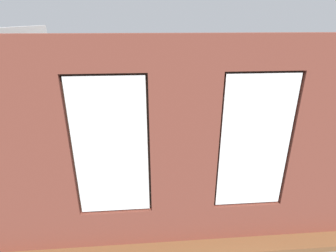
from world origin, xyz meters
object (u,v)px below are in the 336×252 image
at_px(candle_jar, 179,142).
at_px(potted_plant_foreground_right, 75,115).
at_px(papasan_chair, 150,120).
at_px(potted_plant_by_left_couch, 246,129).
at_px(tv_flatscreen, 37,131).
at_px(potted_plant_mid_room_small, 209,130).
at_px(potted_plant_corner_far_left, 335,163).
at_px(couch_by_window, 166,195).
at_px(coffee_table, 163,149).
at_px(cup_ceramic, 156,144).
at_px(media_console, 42,156).
at_px(remote_gray, 168,148).
at_px(potted_plant_beside_window_right, 43,190).
at_px(potted_plant_between_couches, 247,177).
at_px(table_plant_small, 163,141).
at_px(potted_plant_corner_near_left, 250,106).
at_px(couch_left, 283,154).
at_px(potted_plant_near_tv, 48,161).

bearing_deg(candle_jar, potted_plant_foreground_right, -34.29).
xyz_separation_m(papasan_chair, potted_plant_by_left_couch, (-2.60, 0.84, -0.04)).
height_order(tv_flatscreen, potted_plant_mid_room_small, tv_flatscreen).
bearing_deg(papasan_chair, potted_plant_corner_far_left, 131.58).
relative_size(couch_by_window, candle_jar, 18.25).
relative_size(candle_jar, potted_plant_foreground_right, 0.13).
bearing_deg(potted_plant_mid_room_small, coffee_table, 34.84).
xyz_separation_m(cup_ceramic, media_console, (2.63, 0.00, -0.20)).
height_order(couch_by_window, tv_flatscreen, tv_flatscreen).
bearing_deg(remote_gray, potted_plant_corner_far_left, 0.38).
relative_size(papasan_chair, potted_plant_beside_window_right, 1.14).
bearing_deg(remote_gray, media_console, -152.46).
relative_size(coffee_table, potted_plant_between_couches, 1.56).
height_order(table_plant_small, papasan_chair, table_plant_small).
bearing_deg(remote_gray, potted_plant_between_couches, -18.37).
relative_size(potted_plant_corner_near_left, potted_plant_foreground_right, 1.29).
xyz_separation_m(couch_by_window, candle_jar, (-0.45, -1.82, 0.15)).
relative_size(couch_left, potted_plant_corner_far_left, 1.23).
relative_size(remote_gray, potted_plant_near_tv, 0.13).
distance_m(couch_by_window, potted_plant_corner_far_left, 2.99).
distance_m(cup_ceramic, tv_flatscreen, 2.67).
bearing_deg(coffee_table, potted_plant_corner_near_left, -143.15).
bearing_deg(tv_flatscreen, potted_plant_corner_near_left, -160.08).
bearing_deg(couch_left, potted_plant_beside_window_right, -70.85).
xyz_separation_m(coffee_table, potted_plant_corner_near_left, (-2.87, -2.15, 0.28)).
distance_m(coffee_table, tv_flatscreen, 2.86).
height_order(potted_plant_near_tv, potted_plant_foreground_right, potted_plant_near_tv).
relative_size(candle_jar, potted_plant_between_couches, 0.12).
relative_size(remote_gray, potted_plant_corner_far_left, 0.12).
relative_size(coffee_table, media_console, 1.20).
xyz_separation_m(media_console, potted_plant_by_left_couch, (-5.15, -0.84, 0.13)).
distance_m(coffee_table, potted_plant_mid_room_small, 1.59).
bearing_deg(media_console, potted_plant_between_couches, 157.66).
relative_size(table_plant_small, papasan_chair, 0.28).
bearing_deg(potted_plant_near_tv, potted_plant_by_left_couch, -157.67).
xyz_separation_m(coffee_table, potted_plant_mid_room_small, (-1.31, -0.91, 0.07)).
bearing_deg(potted_plant_foreground_right, table_plant_small, 140.01).
distance_m(papasan_chair, potted_plant_mid_room_small, 1.80).
height_order(couch_by_window, potted_plant_mid_room_small, couch_by_window).
bearing_deg(potted_plant_beside_window_right, coffee_table, -139.27).
relative_size(media_console, potted_plant_near_tv, 0.92).
relative_size(cup_ceramic, table_plant_small, 0.29).
relative_size(potted_plant_corner_far_left, potted_plant_foreground_right, 1.65).
bearing_deg(table_plant_small, potted_plant_mid_room_small, -145.16).
distance_m(potted_plant_mid_room_small, potted_plant_foreground_right, 4.00).
xyz_separation_m(remote_gray, potted_plant_mid_room_small, (-1.20, -1.02, 0.00)).
height_order(table_plant_small, potted_plant_between_couches, potted_plant_between_couches).
relative_size(couch_left, potted_plant_mid_room_small, 2.73).
height_order(couch_left, papasan_chair, couch_left).
xyz_separation_m(potted_plant_corner_near_left, potted_plant_between_couches, (1.47, 3.79, -0.07)).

